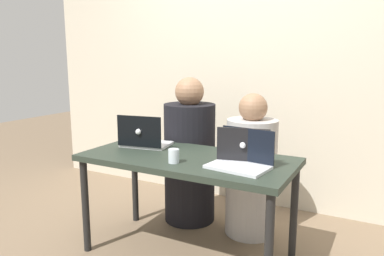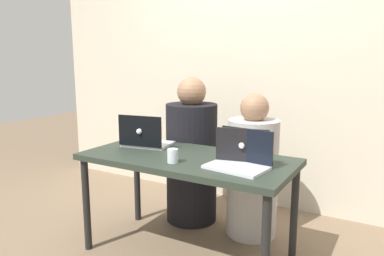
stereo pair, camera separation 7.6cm
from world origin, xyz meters
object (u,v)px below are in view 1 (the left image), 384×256
at_px(person_on_left, 190,158).
at_px(person_on_right, 251,173).
at_px(water_glass_center, 174,157).
at_px(laptop_back_left, 144,140).
at_px(laptop_front_right, 241,159).
at_px(laptop_back_right, 244,153).

bearing_deg(person_on_left, person_on_right, 167.72).
height_order(person_on_right, water_glass_center, person_on_right).
bearing_deg(water_glass_center, laptop_back_left, 147.47).
bearing_deg(laptop_front_right, laptop_back_left, 177.28).
bearing_deg(water_glass_center, person_on_right, 69.17).
distance_m(laptop_back_right, laptop_back_left, 0.78).
relative_size(laptop_back_right, laptop_back_left, 0.98).
xyz_separation_m(laptop_back_left, water_glass_center, (0.41, -0.26, -0.01)).
distance_m(person_on_left, laptop_front_right, 0.91).
height_order(person_on_left, laptop_back_right, person_on_left).
bearing_deg(person_on_left, water_glass_center, 98.85).
distance_m(laptop_back_right, laptop_front_right, 0.14).
bearing_deg(laptop_front_right, laptop_back_right, 110.99).
bearing_deg(laptop_back_left, person_on_left, -117.54).
distance_m(person_on_right, laptop_front_right, 0.66).
bearing_deg(person_on_left, laptop_back_right, 132.91).
bearing_deg(laptop_back_right, person_on_left, -47.48).
height_order(laptop_back_left, laptop_front_right, laptop_back_left).
height_order(laptop_back_left, water_glass_center, laptop_back_left).
bearing_deg(person_on_left, laptop_back_left, 59.47).
distance_m(person_on_right, water_glass_center, 0.79).
bearing_deg(laptop_back_right, laptop_front_right, 90.56).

